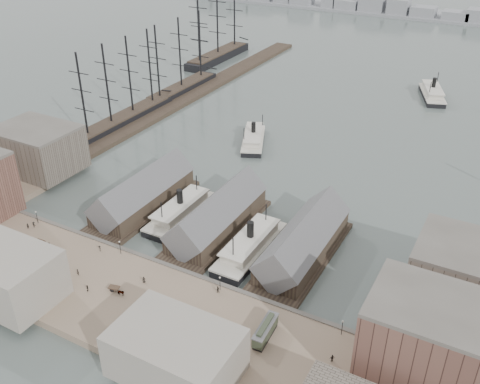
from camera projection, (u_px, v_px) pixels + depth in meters
The scene contains 38 objects.
ground at pixel (184, 262), 138.85m from camera, with size 900.00×900.00×0.00m, color #4C5854.
quay at pixel (136, 305), 123.15m from camera, with size 180.00×30.00×2.00m, color #86705A.
seawall at pixel (173, 270), 134.32m from camera, with size 180.00×1.20×2.30m, color #59544C.
west_wharf at pixel (183, 99), 242.92m from camera, with size 10.00×220.00×1.60m, color #2D231C.
ferry_shed_west at pixel (143, 194), 160.25m from camera, with size 14.00×42.00×12.60m.
ferry_shed_center at pixel (217, 217), 149.37m from camera, with size 14.00×42.00×12.60m.
ferry_shed_east at pixel (303, 243), 138.49m from camera, with size 14.00×42.00×12.60m.
warehouse_west_back at pixel (38, 149), 177.35m from camera, with size 26.00×20.00×14.00m, color #60564C.
warehouse_east_front at pixel (448, 354), 96.40m from camera, with size 30.00×18.00×19.00m, color brown.
warehouse_east_back at pixel (478, 282), 117.08m from camera, with size 28.00×20.00×15.00m, color #60564C.
street_bldg_center at pixel (176, 353), 102.68m from camera, with size 24.00×16.00×10.00m, color gray.
lamp_post_far_w at pixel (36, 215), 150.01m from camera, with size 0.44×0.44×3.92m.
lamp_post_near_w at pixel (120, 245), 137.46m from camera, with size 0.44×0.44×3.92m.
lamp_post_near_e at pixel (220, 281), 124.91m from camera, with size 0.44×0.44×3.92m.
lamp_post_far_e at pixel (342, 325), 112.36m from camera, with size 0.44×0.44×3.92m.
far_shore at pixel (437, 13), 391.77m from camera, with size 500.00×40.00×15.72m.
ferry_docked_west at pixel (181, 211), 156.49m from camera, with size 8.29×27.62×9.86m.
ferry_docked_east at pixel (250, 245), 141.33m from camera, with size 8.54×28.48×10.17m.
ferry_open_near at pixel (253, 138), 201.99m from camera, with size 17.19×26.34×9.08m.
ferry_open_mid at pixel (432, 93), 245.76m from camera, with size 17.50×29.05×9.96m.
sailing_ship_near at pixel (123, 118), 218.21m from camera, with size 8.40×57.85×34.52m.
sailing_ship_mid at pixel (182, 88), 251.69m from camera, with size 8.46×48.90×34.79m.
sailing_ship_far at pixel (218, 55), 299.52m from camera, with size 9.75×54.17×40.09m.
tram at pixel (265, 331), 112.15m from camera, with size 2.98×9.55×3.35m.
horse_cart_left at pixel (45, 244), 141.13m from camera, with size 4.62×1.59×1.50m.
horse_cart_center at pixel (119, 291), 124.56m from camera, with size 5.00×2.28×1.61m.
horse_cart_right at pixel (159, 315), 117.86m from camera, with size 4.80×2.98×1.55m.
pedestrian_0 at pixel (28, 226), 148.51m from camera, with size 0.60×0.44×1.63m, color black.
pedestrian_1 at pixel (26, 256), 136.64m from camera, with size 0.76×0.59×1.57m, color black.
pedestrian_2 at pixel (100, 248), 139.39m from camera, with size 1.03×0.59×1.60m, color black.
pedestrian_3 at pixel (87, 288), 125.57m from camera, with size 1.00×0.42×1.71m, color black.
pedestrian_4 at pixel (144, 280), 128.20m from camera, with size 0.82×0.54×1.68m, color black.
pedestrian_5 at pixel (187, 308), 119.47m from camera, with size 0.62×0.45×1.70m, color black.
pedestrian_6 at pixel (218, 289), 125.10m from camera, with size 0.84×0.65×1.73m, color black.
pedestrian_7 at pixel (228, 368), 104.79m from camera, with size 1.04×0.60×1.61m, color black.
pedestrian_8 at pixel (332, 358), 106.84m from camera, with size 1.04×0.43×1.77m, color black.
pedestrian_10 at pixel (34, 224), 149.16m from camera, with size 1.09×0.63×1.69m, color black.
pedestrian_11 at pixel (78, 272), 130.72m from camera, with size 0.64×0.47×1.75m, color black.
Camera 1 is at (66.39, -90.61, 84.87)m, focal length 40.00 mm.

